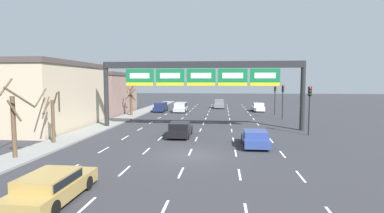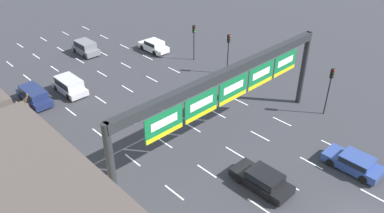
# 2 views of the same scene
# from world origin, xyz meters

# --- Properties ---
(lane_dashes) EXTENTS (13.32, 67.00, 0.01)m
(lane_dashes) POSITION_xyz_m (0.00, 13.50, 0.00)
(lane_dashes) COLOR white
(lane_dashes) RESTS_ON ground_plane
(sign_gantry) EXTENTS (21.91, 0.70, 7.33)m
(sign_gantry) POSITION_xyz_m (0.00, 11.91, 5.94)
(sign_gantry) COLOR #232628
(sign_gantry) RESTS_ON ground_plane
(suv_silver) EXTENTS (1.98, 4.39, 1.64)m
(suv_silver) POSITION_xyz_m (-4.74, 29.44, 0.92)
(suv_silver) COLOR #B7B7BC
(suv_silver) RESTS_ON ground_plane
(suv_grey) EXTENTS (1.92, 3.96, 1.68)m
(suv_grey) POSITION_xyz_m (1.69, 37.32, 0.94)
(suv_grey) COLOR slate
(suv_grey) RESTS_ON ground_plane
(car_black) EXTENTS (1.97, 4.54, 1.36)m
(car_black) POSITION_xyz_m (-1.63, 7.07, 0.73)
(car_black) COLOR black
(car_black) RESTS_ON ground_plane
(car_white) EXTENTS (1.87, 4.28, 1.47)m
(car_white) POSITION_xyz_m (8.47, 32.03, 0.78)
(car_white) COLOR silver
(car_white) RESTS_ON ground_plane
(suv_navy) EXTENTS (1.83, 4.68, 1.58)m
(suv_navy) POSITION_xyz_m (-8.27, 29.98, 0.88)
(suv_navy) COLOR #19234C
(suv_navy) RESTS_ON ground_plane
(car_blue) EXTENTS (1.98, 4.31, 1.30)m
(car_blue) POSITION_xyz_m (4.93, 3.44, 0.70)
(car_blue) COLOR navy
(car_blue) RESTS_ON ground_plane
(traffic_light_near_gantry) EXTENTS (0.30, 0.35, 4.69)m
(traffic_light_near_gantry) POSITION_xyz_m (10.61, 9.05, 3.35)
(traffic_light_near_gantry) COLOR black
(traffic_light_near_gantry) RESTS_ON ground_plane
(traffic_light_mid_block) EXTENTS (0.30, 0.35, 4.65)m
(traffic_light_mid_block) POSITION_xyz_m (10.46, 21.17, 3.32)
(traffic_light_mid_block) COLOR black
(traffic_light_mid_block) RESTS_ON ground_plane
(traffic_light_far_end) EXTENTS (0.30, 0.35, 4.39)m
(traffic_light_far_end) POSITION_xyz_m (10.34, 26.52, 3.14)
(traffic_light_far_end) COLOR black
(traffic_light_far_end) RESTS_ON ground_plane
(tree_bare_second) EXTENTS (1.83, 1.84, 4.66)m
(tree_bare_second) POSITION_xyz_m (-11.33, 23.02, 2.46)
(tree_bare_second) COLOR brown
(tree_bare_second) RESTS_ON sidewalk_left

